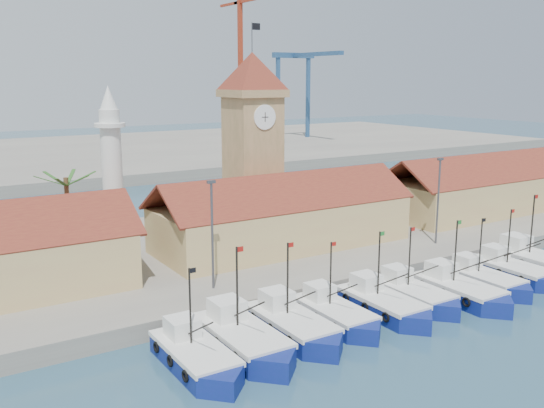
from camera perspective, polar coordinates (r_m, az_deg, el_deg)
ground at (r=48.90m, az=14.09°, el=-10.84°), size 400.00×400.00×0.00m
quay at (r=66.49m, az=-0.90°, el=-3.71°), size 140.00×32.00×1.50m
terminal at (r=145.75m, az=-18.73°, el=4.27°), size 240.00×80.00×2.00m
boat_0 at (r=40.69m, az=-7.07°, el=-14.24°), size 3.37×9.23×6.98m
boat_1 at (r=42.66m, az=-2.63°, el=-12.77°), size 3.72×10.19×7.71m
boat_2 at (r=44.90m, az=2.09°, el=-11.52°), size 3.52×9.66×7.31m
boat_3 at (r=47.25m, az=6.07°, el=-10.44°), size 3.24×8.87×6.71m
boat_4 at (r=49.63m, az=10.55°, el=-9.42°), size 3.39×9.29×7.03m
boat_5 at (r=52.40m, az=13.30°, el=-8.42°), size 3.27×8.96×6.78m
boat_6 at (r=54.17m, az=17.37°, el=-7.92°), size 3.47×9.52×7.20m
boat_7 at (r=57.79m, az=19.45°, el=-6.88°), size 3.22×8.82×6.68m
boat_8 at (r=61.22m, az=21.83°, el=-5.98°), size 3.36×9.20×6.96m
boat_9 at (r=64.71m, az=23.71°, el=-5.11°), size 3.80×10.40×7.87m
hall_center at (r=62.40m, az=0.99°, el=-1.68°), size 27.04×10.13×7.61m
hall_right at (r=83.88m, az=19.65°, el=1.13°), size 31.20×10.13×7.61m
clock_tower at (r=66.11m, az=-1.83°, el=6.10°), size 5.80×5.80×22.70m
minaret at (r=62.20m, az=-14.82°, el=3.28°), size 3.00×3.00×16.30m
palm_tree at (r=59.62m, az=-18.64°, el=-0.71°), size 5.60×5.03×8.39m
lamp_posts at (r=55.78m, az=5.91°, el=-0.74°), size 80.70×0.25×9.03m
crane_red_right at (r=154.56m, az=-2.75°, el=14.43°), size 1.00×32.14×42.70m
gantry at (r=167.20m, az=2.68°, el=12.31°), size 13.00×22.00×23.20m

